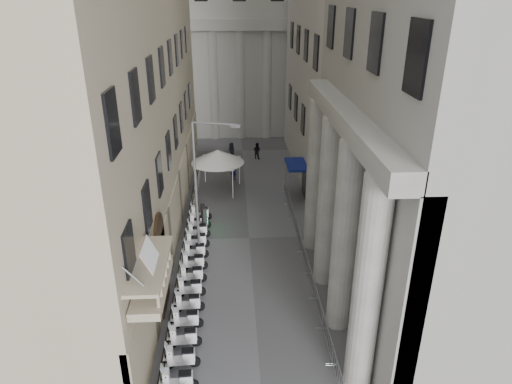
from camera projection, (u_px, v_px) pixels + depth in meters
iron_fence at (186, 248)px, 30.81m from camera, size 0.30×28.00×1.40m
blue_awning at (295, 197)px, 38.52m from camera, size 1.60×3.00×3.00m
scooter_3 at (182, 367)px, 21.11m from camera, size 1.43×0.64×1.50m
scooter_4 at (185, 347)px, 22.34m from camera, size 1.43×0.64×1.50m
scooter_5 at (187, 328)px, 23.57m from camera, size 1.43×0.64×1.50m
scooter_6 at (189, 311)px, 24.80m from camera, size 1.43×0.64×1.50m
scooter_7 at (191, 296)px, 26.03m from camera, size 1.43×0.64×1.50m
scooter_8 at (193, 282)px, 27.26m from camera, size 1.43×0.64×1.50m
scooter_9 at (195, 270)px, 28.48m from camera, size 1.43×0.64×1.50m
scooter_10 at (196, 258)px, 29.71m from camera, size 1.43×0.64×1.50m
scooter_11 at (197, 247)px, 30.94m from camera, size 1.43×0.64×1.50m
scooter_12 at (199, 238)px, 32.17m from camera, size 1.43×0.64×1.50m
scooter_13 at (200, 228)px, 33.40m from camera, size 1.43×0.64×1.50m
scooter_14 at (201, 220)px, 34.63m from camera, size 1.43×0.64×1.50m
barrier_1 at (327, 346)px, 22.39m from camera, size 0.60×2.40×1.10m
barrier_2 at (318, 313)px, 24.67m from camera, size 0.60×2.40×1.10m
barrier_3 at (310, 285)px, 26.95m from camera, size 0.60×2.40×1.10m
barrier_4 at (304, 262)px, 29.23m from camera, size 0.60×2.40×1.10m
barrier_5 at (299, 243)px, 31.52m from camera, size 0.60×2.40×1.10m
barrier_6 at (294, 226)px, 33.80m from camera, size 0.60×2.40×1.10m
barrier_7 at (290, 211)px, 36.08m from camera, size 0.60×2.40×1.10m
barrier_8 at (286, 198)px, 38.36m from camera, size 0.60×2.40×1.10m
security_tent at (214, 155)px, 38.95m from camera, size 4.52×4.52×3.67m
street_lamp at (202, 180)px, 27.56m from camera, size 2.89×0.93×9.09m
info_kiosk at (204, 219)px, 32.63m from camera, size 0.51×0.98×1.99m
pedestrian_a at (233, 171)px, 41.69m from camera, size 0.72×0.60×1.67m
pedestrian_b at (257, 151)px, 46.93m from camera, size 1.04×0.98×1.70m
pedestrian_c at (232, 150)px, 47.05m from camera, size 0.96×0.93×1.67m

